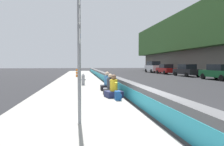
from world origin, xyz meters
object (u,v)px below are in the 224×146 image
object	(u,v)px
route_sign_post	(79,45)
seated_person_middle	(110,87)
fire_hydrant	(83,79)
construction_barrel	(78,73)
seated_person_foreground	(114,90)
parked_car_far	(166,69)
parked_car_farther	(153,67)
parked_car_fourth	(219,72)
backpack	(118,96)
parked_car_midline	(187,70)
seated_person_rear	(107,84)

from	to	relation	value
route_sign_post	seated_person_middle	size ratio (longest dim) A/B	3.36
fire_hydrant	construction_barrel	distance (m)	9.85
seated_person_foreground	parked_car_far	distance (m)	26.22
parked_car_far	parked_car_farther	xyz separation A→B (m)	(5.79, 0.10, 0.32)
parked_car_fourth	construction_barrel	bearing A→B (deg)	68.44
seated_person_foreground	backpack	bearing A→B (deg)	-177.23
parked_car_fourth	parked_car_far	xyz separation A→B (m)	(13.05, 0.14, 0.00)
route_sign_post	parked_car_farther	size ratio (longest dim) A/B	0.75
seated_person_foreground	parked_car_farther	size ratio (longest dim) A/B	0.23
parked_car_farther	seated_person_foreground	bearing A→B (deg)	155.66
seated_person_foreground	backpack	distance (m)	0.84
backpack	parked_car_midline	size ratio (longest dim) A/B	0.09
route_sign_post	backpack	distance (m)	4.04
construction_barrel	parked_car_farther	world-z (taller)	parked_car_farther
parked_car_midline	seated_person_foreground	bearing A→B (deg)	141.04
parked_car_fourth	parked_car_midline	xyz separation A→B (m)	(6.57, -0.01, 0.00)
seated_person_rear	parked_car_fourth	distance (m)	14.95
route_sign_post	construction_barrel	bearing A→B (deg)	0.83
route_sign_post	parked_car_far	xyz separation A→B (m)	(26.76, -14.61, -1.37)
seated_person_rear	parked_car_far	distance (m)	24.02
route_sign_post	parked_car_fourth	world-z (taller)	route_sign_post
fire_hydrant	seated_person_rear	world-z (taller)	seated_person_rear
fire_hydrant	seated_person_rear	bearing A→B (deg)	-156.66
route_sign_post	parked_car_farther	xyz separation A→B (m)	(32.54, -14.52, -1.05)
seated_person_foreground	seated_person_rear	world-z (taller)	seated_person_rear
seated_person_foreground	parked_car_farther	bearing A→B (deg)	-24.34
fire_hydrant	seated_person_rear	xyz separation A→B (m)	(-3.26, -1.41, -0.10)
seated_person_rear	seated_person_middle	bearing A→B (deg)	178.75
seated_person_rear	parked_car_farther	world-z (taller)	parked_car_farther
construction_barrel	parked_car_fourth	bearing A→B (deg)	-111.56
seated_person_foreground	parked_car_fourth	bearing A→B (deg)	-53.57
seated_person_middle	seated_person_rear	world-z (taller)	seated_person_rear
route_sign_post	seated_person_foreground	xyz separation A→B (m)	(4.00, -1.60, -1.75)
seated_person_middle	parked_car_fourth	xyz separation A→B (m)	(8.61, -13.15, 0.39)
parked_car_fourth	backpack	bearing A→B (deg)	128.77
parked_car_far	parked_car_farther	bearing A→B (deg)	0.96
backpack	parked_car_far	size ratio (longest dim) A/B	0.09
seated_person_middle	route_sign_post	bearing A→B (deg)	162.53
fire_hydrant	backpack	bearing A→B (deg)	-167.98
route_sign_post	parked_car_far	world-z (taller)	route_sign_post
seated_person_middle	seated_person_foreground	bearing A→B (deg)	179.87
route_sign_post	seated_person_rear	size ratio (longest dim) A/B	3.20
fire_hydrant	parked_car_fourth	bearing A→B (deg)	-74.98
parked_car_far	parked_car_farther	distance (m)	5.80
parked_car_midline	seated_person_middle	bearing A→B (deg)	139.09
backpack	seated_person_middle	bearing A→B (deg)	1.11
seated_person_foreground	parked_car_farther	world-z (taller)	parked_car_farther
construction_barrel	parked_car_fourth	xyz separation A→B (m)	(-5.94, -15.04, 0.24)
parked_car_far	parked_car_fourth	bearing A→B (deg)	-179.38
seated_person_foreground	seated_person_middle	world-z (taller)	seated_person_foreground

